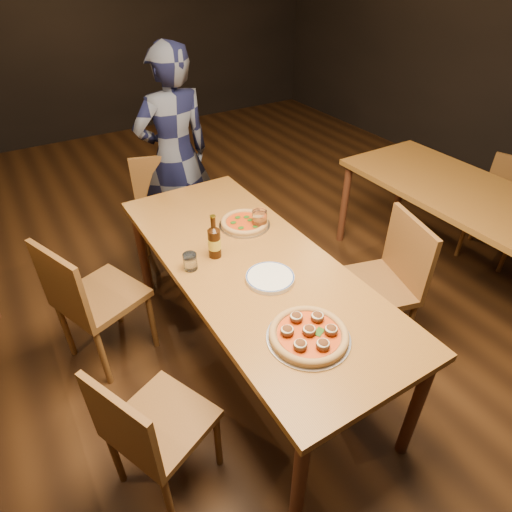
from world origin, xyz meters
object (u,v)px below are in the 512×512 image
chair_main_e (372,286)px  pizza_meatball (309,334)px  beer_bottle (214,242)px  amber_glass (260,220)px  diner (175,157)px  table_right (480,207)px  water_glass (190,262)px  chair_main_nw (162,421)px  chair_main_sw (101,296)px  pizza_margherita (245,223)px  plate_stack (270,278)px  chair_end (165,217)px  table_main (251,272)px  chair_nbr_right (500,211)px

chair_main_e → pizza_meatball: 0.89m
beer_bottle → amber_glass: bearing=18.5°
pizza_meatball → amber_glass: bearing=71.4°
chair_main_e → diner: size_ratio=0.57×
chair_main_e → amber_glass: 0.79m
chair_main_e → table_right: bearing=108.9°
water_glass → diner: diner is taller
beer_bottle → chair_main_nw: bearing=-135.3°
chair_main_sw → pizza_meatball: (0.65, -1.11, 0.32)m
pizza_margherita → beer_bottle: 0.36m
table_right → chair_main_nw: chair_main_nw is taller
pizza_margherita → amber_glass: bearing=-47.8°
chair_main_sw → table_right: bearing=-127.7°
chair_main_e → plate_stack: (-0.69, 0.08, 0.30)m
chair_main_nw → water_glass: bearing=-61.5°
pizza_meatball → chair_main_nw: bearing=164.6°
water_glass → chair_main_e: bearing=-20.7°
table_right → diner: diner is taller
table_right → diner: 2.22m
plate_stack → pizza_meatball: bearing=-100.3°
chair_main_e → diner: bearing=-146.3°
plate_stack → diner: bearing=84.7°
chair_main_sw → beer_bottle: 0.79m
chair_main_nw → chair_main_sw: chair_main_sw is taller
chair_end → water_glass: bearing=-84.6°
chair_main_nw → amber_glass: bearing=-77.3°
table_main → chair_main_e: (0.69, -0.26, -0.21)m
table_right → water_glass: (-2.00, 0.32, 0.12)m
chair_main_e → pizza_meatball: (-0.76, -0.34, 0.31)m
table_right → water_glass: water_glass is taller
chair_main_sw → beer_bottle: (0.59, -0.36, 0.38)m
plate_stack → beer_bottle: bearing=113.5°
chair_nbr_right → water_glass: same height
chair_main_nw → chair_main_e: size_ratio=0.90×
pizza_meatball → amber_glass: (0.29, 0.87, 0.03)m
chair_nbr_right → beer_bottle: size_ratio=3.39×
chair_main_nw → chair_main_e: 1.42m
chair_main_e → chair_nbr_right: chair_main_e is taller
table_right → chair_main_sw: (-2.42, 0.71, -0.22)m
chair_nbr_right → pizza_margherita: (-2.10, 0.41, 0.35)m
chair_end → pizza_margherita: (0.22, -0.85, 0.32)m
chair_nbr_right → water_glass: size_ratio=9.24×
chair_nbr_right → amber_glass: (-2.03, 0.34, 0.39)m
beer_bottle → amber_glass: beer_bottle is taller
amber_glass → beer_bottle: bearing=-161.5°
chair_nbr_right → plate_stack: (-2.25, -0.11, 0.34)m
chair_main_sw → chair_main_e: 1.61m
chair_main_e → beer_bottle: (-0.83, 0.41, 0.37)m
chair_main_sw → plate_stack: bearing=-154.8°
table_main → beer_bottle: size_ratio=8.07×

